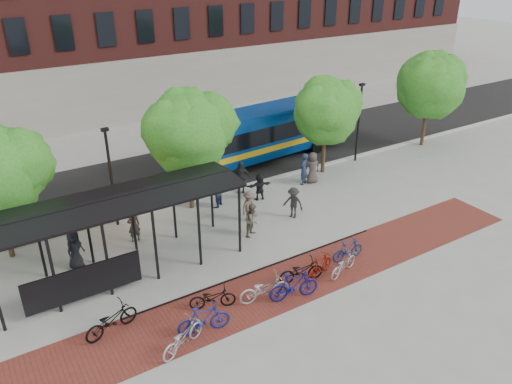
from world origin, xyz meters
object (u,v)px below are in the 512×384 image
pedestrian_2 (215,192)px  pedestrian_5 (260,187)px  bike_8 (301,271)px  bike_9 (320,266)px  pedestrian_3 (249,206)px  bus (258,132)px  bike_3 (204,319)px  tree_c (327,109)px  pedestrian_4 (240,177)px  tree_b (188,128)px  bike_0 (111,320)px  pedestrian_8 (253,220)px  pedestrian_9 (293,203)px  bike_11 (348,250)px  lamp_post_right (359,120)px  bike_6 (264,289)px  tree_d (431,82)px  bike_4 (213,298)px  bus_shelter (114,210)px  pedestrian_0 (75,249)px  pedestrian_1 (134,226)px  pedestrian_7 (304,169)px  bike_7 (294,286)px  bike_10 (343,264)px  pedestrian_6 (312,168)px  bike_2 (183,337)px

pedestrian_2 → pedestrian_5: size_ratio=1.16×
bike_8 → bike_9: (0.90, -0.12, 0.00)m
pedestrian_2 → pedestrian_3: size_ratio=1.08×
bus → bike_3: (-10.41, -12.89, -1.35)m
tree_c → pedestrian_4: (-5.90, 0.16, -3.11)m
tree_b → pedestrian_3: (1.78, -2.93, -3.63)m
bike_0 → pedestrian_8: pedestrian_8 is taller
bike_0 → pedestrian_9: (10.65, 3.55, 0.30)m
bike_0 → bike_11: size_ratio=1.27×
lamp_post_right → pedestrian_8: lamp_post_right is taller
tree_b → pedestrian_8: 5.70m
bike_6 → tree_d: bearing=-54.6°
bike_0 → bike_8: size_ratio=1.08×
pedestrian_9 → bike_4: bearing=-86.6°
bus_shelter → bike_6: 6.91m
lamp_post_right → pedestrian_0: 18.98m
bus → bike_11: bus is taller
tree_d → pedestrian_1: bearing=-175.4°
bike_9 → pedestrian_7: size_ratio=0.88×
tree_b → lamp_post_right: (11.90, 0.25, -1.71)m
bike_7 → pedestrian_4: pedestrian_4 is taller
pedestrian_4 → pedestrian_5: 1.43m
bike_10 → pedestrian_2: 8.57m
lamp_post_right → bike_0: bearing=-157.7°
pedestrian_1 → pedestrian_5: size_ratio=1.09×
bike_8 → pedestrian_2: bearing=12.9°
bus → bike_0: 17.35m
bike_6 → tree_c: bearing=-38.3°
bike_3 → pedestrian_6: size_ratio=1.03×
tree_c → bike_11: tree_c is taller
bus → bike_11: 12.44m
bike_9 → pedestrian_4: bearing=-25.8°
bike_0 → pedestrian_6: bearing=-79.6°
pedestrian_0 → pedestrian_2: (7.83, 1.82, -0.03)m
pedestrian_0 → pedestrian_4: 10.23m
bus_shelter → bike_8: bearing=-37.4°
bike_10 → pedestrian_6: bearing=-46.6°
tree_d → bike_2: (-22.93, -9.54, -3.94)m
lamp_post_right → pedestrian_3: lamp_post_right is taller
bike_8 → pedestrian_0: (-7.70, 6.04, 0.41)m
bike_4 → pedestrian_8: (4.21, 3.86, 0.36)m
pedestrian_0 → bike_10: bearing=-72.1°
pedestrian_7 → pedestrian_5: bearing=-28.5°
bike_2 → pedestrian_8: (6.12, 5.29, 0.31)m
tree_c → bike_0: 17.76m
lamp_post_right → bus: 6.49m
bus → pedestrian_6: bus is taller
tree_d → bike_4: size_ratio=3.62×
bike_2 → bike_10: 7.72m
pedestrian_9 → lamp_post_right: bearing=88.8°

